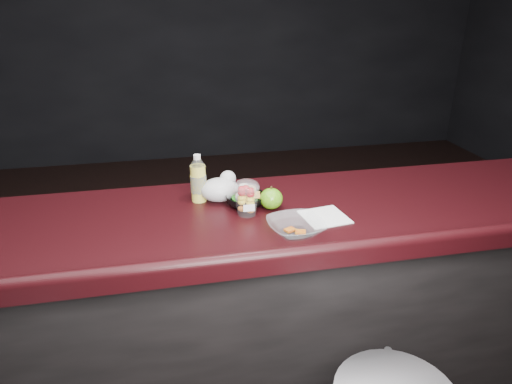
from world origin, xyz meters
The scene contains 8 objects.
counter centered at (0.00, 0.30, 0.51)m, with size 4.06×0.71×1.02m.
lemonade_bottle centered at (-0.08, 0.46, 1.10)m, with size 0.07×0.07×0.20m.
fruit_cup centered at (0.09, 0.29, 1.09)m, with size 0.10×0.10×0.14m.
green_apple centered at (0.19, 0.33, 1.06)m, with size 0.09×0.09×0.09m.
plastic_bag centered at (0.01, 0.45, 1.07)m, with size 0.16×0.13×0.12m.
snack_bowl centered at (0.09, 0.37, 1.05)m, with size 0.17×0.17×0.09m.
takeout_bowl centered at (0.23, 0.11, 1.04)m, with size 0.22×0.22×0.05m.
paper_napkin centered at (0.37, 0.21, 1.02)m, with size 0.16×0.16×0.00m, color white.
Camera 1 is at (-0.20, -1.25, 1.79)m, focal length 32.00 mm.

